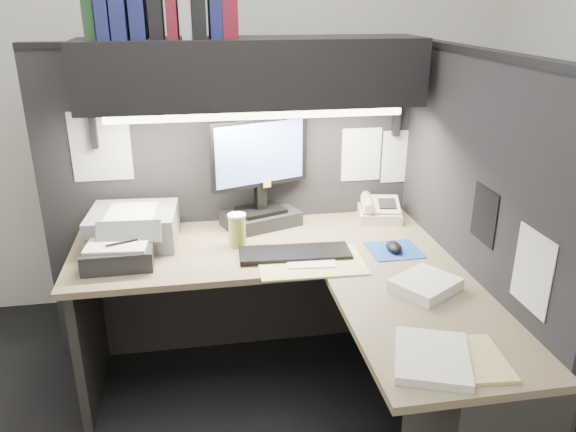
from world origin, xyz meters
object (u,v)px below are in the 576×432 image
(telephone, at_px, (379,211))
(coffee_cup, at_px, (237,231))
(notebook_stack, at_px, (119,254))
(monitor, at_px, (260,184))
(printer, at_px, (134,226))
(overhead_shelf, at_px, (253,72))
(keyboard, at_px, (295,253))
(desk, at_px, (353,359))

(telephone, height_order, coffee_cup, coffee_cup)
(notebook_stack, bearing_deg, monitor, 26.60)
(printer, bearing_deg, telephone, 8.40)
(overhead_shelf, bearing_deg, monitor, 56.71)
(keyboard, height_order, telephone, telephone)
(desk, distance_m, notebook_stack, 1.10)
(coffee_cup, distance_m, notebook_stack, 0.53)
(coffee_cup, distance_m, printer, 0.49)
(keyboard, height_order, coffee_cup, coffee_cup)
(overhead_shelf, xyz_separation_m, notebook_stack, (-0.64, -0.29, -0.73))
(desk, bearing_deg, overhead_shelf, 111.79)
(desk, height_order, monitor, monitor)
(desk, bearing_deg, monitor, 108.78)
(overhead_shelf, bearing_deg, telephone, 3.04)
(printer, height_order, notebook_stack, printer)
(coffee_cup, height_order, printer, printer)
(coffee_cup, relative_size, notebook_stack, 0.50)
(overhead_shelf, bearing_deg, printer, -174.09)
(monitor, relative_size, telephone, 2.48)
(overhead_shelf, xyz_separation_m, printer, (-0.59, -0.06, -0.69))
(monitor, distance_m, telephone, 0.65)
(keyboard, bearing_deg, notebook_stack, 178.81)
(telephone, height_order, notebook_stack, notebook_stack)
(telephone, distance_m, coffee_cup, 0.80)
(telephone, bearing_deg, printer, -164.21)
(coffee_cup, bearing_deg, overhead_shelf, 59.83)
(overhead_shelf, xyz_separation_m, keyboard, (0.13, -0.34, -0.76))
(desk, height_order, coffee_cup, coffee_cup)
(printer, xyz_separation_m, notebook_stack, (-0.05, -0.23, -0.03))
(printer, bearing_deg, monitor, 13.73)
(monitor, xyz_separation_m, telephone, (0.62, -0.01, -0.18))
(overhead_shelf, distance_m, notebook_stack, 1.01)
(telephone, bearing_deg, keyboard, -132.64)
(overhead_shelf, height_order, telephone, overhead_shelf)
(notebook_stack, bearing_deg, telephone, 14.06)
(overhead_shelf, relative_size, coffee_cup, 10.41)
(desk, relative_size, printer, 4.29)
(overhead_shelf, distance_m, keyboard, 0.84)
(printer, bearing_deg, notebook_stack, -98.00)
(coffee_cup, bearing_deg, monitor, 59.22)
(monitor, height_order, telephone, monitor)
(monitor, height_order, coffee_cup, monitor)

